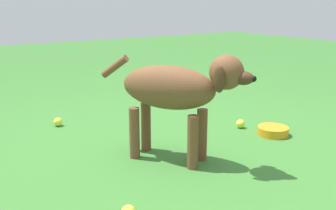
% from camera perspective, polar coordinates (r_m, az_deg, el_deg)
% --- Properties ---
extents(ground, '(14.00, 14.00, 0.00)m').
position_cam_1_polar(ground, '(2.55, 2.18, -7.05)').
color(ground, '#38722D').
extents(dog, '(0.86, 0.55, 0.66)m').
position_cam_1_polar(dog, '(2.34, 1.26, 2.12)').
color(dog, brown).
rests_on(dog, ground).
extents(tennis_ball_0, '(0.07, 0.07, 0.07)m').
position_cam_1_polar(tennis_ball_0, '(3.10, 10.18, -2.62)').
color(tennis_ball_0, '#CDDA3C').
rests_on(tennis_ball_0, ground).
extents(tennis_ball_2, '(0.07, 0.07, 0.07)m').
position_cam_1_polar(tennis_ball_2, '(3.21, -15.26, -2.32)').
color(tennis_ball_2, '#D4DF38').
rests_on(tennis_ball_2, ground).
extents(water_bowl, '(0.22, 0.22, 0.06)m').
position_cam_1_polar(water_bowl, '(2.99, 14.58, -3.56)').
color(water_bowl, orange).
rests_on(water_bowl, ground).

